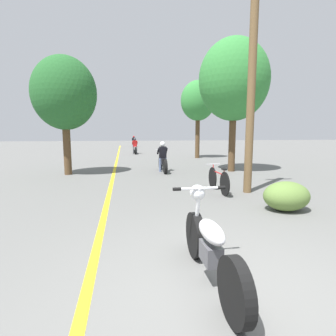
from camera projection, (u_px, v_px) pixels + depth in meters
name	position (u px, v px, depth m)	size (l,w,h in m)	color
ground_plane	(234.00, 291.00, 3.06)	(120.00, 120.00, 0.00)	#60605E
lane_stripe_center	(116.00, 166.00, 14.72)	(0.14, 48.00, 0.01)	yellow
utility_pole	(252.00, 79.00, 7.73)	(1.10, 0.24, 6.66)	brown
roadside_tree_right_near	(234.00, 80.00, 12.11)	(3.28, 2.96, 6.17)	#513A23
roadside_tree_right_far	(198.00, 101.00, 18.83)	(2.49, 2.24, 5.58)	#513A23
roadside_tree_left	(64.00, 94.00, 11.20)	(2.72, 2.45, 5.09)	#513A23
roadside_bush	(286.00, 196.00, 6.22)	(1.10, 0.88, 0.70)	#5B7A38
motorcycle_foreground	(210.00, 245.00, 3.23)	(0.75, 2.09, 1.11)	black
motorcycle_rider_lead	(163.00, 160.00, 12.52)	(0.50, 2.15, 1.43)	black
motorcycle_rider_mid	(135.00, 148.00, 23.21)	(0.50, 2.01, 1.39)	black
motorcycle_rider_far	(134.00, 143.00, 34.89)	(0.50, 2.16, 1.45)	black
bicycle_parked	(218.00, 180.00, 8.18)	(0.44, 1.78, 0.83)	black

